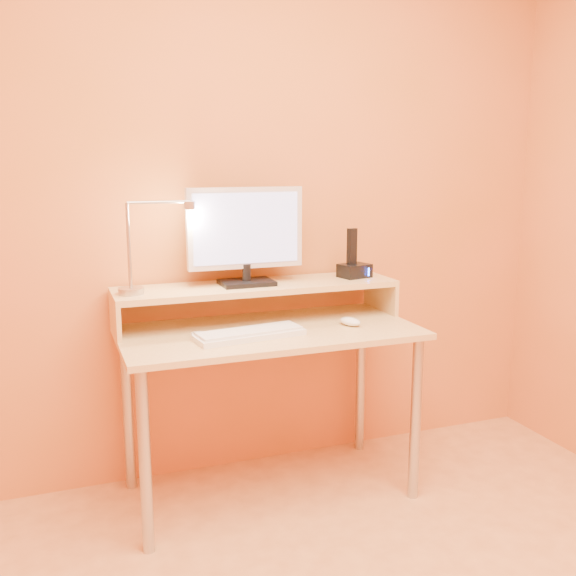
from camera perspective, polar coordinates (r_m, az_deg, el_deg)
name	(u,v)px	position (r m, az deg, el deg)	size (l,w,h in m)	color
wall_back	(245,194)	(2.84, -3.86, 8.32)	(3.00, 0.04, 2.50)	#DA733F
desk_leg_fl	(145,462)	(2.40, -12.56, -14.85)	(0.04, 0.04, 0.69)	#ADADAF
desk_leg_fr	(416,419)	(2.75, 11.25, -11.34)	(0.04, 0.04, 0.69)	#ADADAF
desk_leg_bl	(128,411)	(2.86, -14.01, -10.58)	(0.04, 0.04, 0.69)	#ADADAF
desk_leg_br	(360,381)	(3.15, 6.45, -8.19)	(0.04, 0.04, 0.69)	#ADADAF
desk_lower	(269,332)	(2.62, -1.69, -3.92)	(1.20, 0.60, 0.03)	#E6C385
shelf_riser_left	(115,317)	(2.63, -15.09, -2.48)	(0.02, 0.30, 0.14)	#E6C385
shelf_riser_right	(381,295)	(2.97, 8.21, -0.64)	(0.02, 0.30, 0.14)	#E6C385
desk_shelf	(257,287)	(2.72, -2.73, 0.10)	(1.20, 0.30, 0.03)	#E6C385
monitor_foot	(247,283)	(2.71, -3.68, 0.48)	(0.22, 0.16, 0.02)	black
monitor_neck	(247,272)	(2.70, -3.70, 1.40)	(0.04, 0.04, 0.07)	black
monitor_panel	(245,228)	(2.68, -3.81, 5.33)	(0.49, 0.04, 0.34)	silver
monitor_back	(244,227)	(2.71, -3.95, 5.38)	(0.44, 0.01, 0.29)	black
monitor_screen	(247,228)	(2.67, -3.69, 5.29)	(0.45, 0.00, 0.29)	#9CA3DF
lamp_base	(131,291)	(2.58, -13.75, -0.26)	(0.10, 0.10, 0.03)	#ADADAF
lamp_post	(129,246)	(2.55, -13.94, 3.64)	(0.01, 0.01, 0.33)	#ADADAF
lamp_arm	(158,202)	(2.55, -11.42, 7.48)	(0.01, 0.01, 0.24)	#ADADAF
lamp_head	(189,205)	(2.58, -8.75, 7.26)	(0.04, 0.04, 0.03)	#ADADAF
lamp_bulb	(189,209)	(2.58, -8.74, 6.91)	(0.03, 0.03, 0.00)	#FFEAC6
phone_dock	(354,271)	(2.89, 5.91, 1.54)	(0.13, 0.10, 0.06)	black
phone_handset	(352,246)	(2.86, 5.69, 3.69)	(0.04, 0.03, 0.16)	black
phone_led	(369,272)	(2.86, 7.17, 1.43)	(0.01, 0.00, 0.04)	blue
keyboard	(250,335)	(2.49, -3.42, -4.17)	(0.43, 0.14, 0.02)	silver
mouse	(350,322)	(2.68, 5.54, -2.98)	(0.06, 0.10, 0.03)	white
remote_control	(202,339)	(2.46, -7.64, -4.54)	(0.04, 0.16, 0.02)	silver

